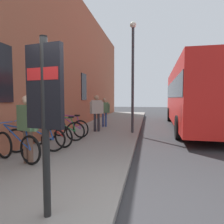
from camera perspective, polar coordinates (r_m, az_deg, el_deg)
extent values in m
plane|color=#2D2D30|center=(9.00, 13.90, -7.16)|extent=(60.00, 60.00, 0.00)
cube|color=gray|center=(11.16, -1.02, -4.57)|extent=(24.00, 3.50, 0.12)
cube|color=#9E563D|center=(12.71, -9.45, 13.11)|extent=(22.00, 0.60, 7.49)
cube|color=black|center=(6.25, -29.02, 9.72)|extent=(0.90, 0.06, 1.60)
cube|color=black|center=(9.22, -14.94, 8.08)|extent=(0.90, 0.06, 1.60)
cube|color=black|center=(12.46, -7.98, 7.08)|extent=(0.90, 0.06, 1.60)
torus|color=black|center=(6.11, -28.40, -8.24)|extent=(0.29, 0.70, 0.72)
torus|color=black|center=(5.27, -22.15, -9.96)|extent=(0.29, 0.70, 0.72)
cylinder|color=#1E4CA5|center=(5.61, -25.45, -6.35)|extent=(0.36, 0.98, 0.58)
cylinder|color=#1E4CA5|center=(5.63, -25.97, -3.75)|extent=(0.31, 0.82, 0.09)
cylinder|color=#1E4CA5|center=(5.27, -22.73, -7.18)|extent=(0.09, 0.19, 0.51)
cube|color=black|center=(5.29, -23.32, -3.98)|extent=(0.16, 0.22, 0.06)
cylinder|color=#1E4CA5|center=(5.97, -28.33, -2.67)|extent=(0.46, 0.18, 0.02)
torus|color=black|center=(6.53, -25.47, -7.37)|extent=(0.28, 0.70, 0.72)
torus|color=black|center=(6.28, -16.25, -7.58)|extent=(0.28, 0.70, 0.72)
cylinder|color=#1E4CA5|center=(6.33, -20.80, -5.06)|extent=(0.34, 0.98, 0.58)
cylinder|color=#1E4CA5|center=(6.32, -21.51, -2.81)|extent=(0.29, 0.82, 0.09)
cylinder|color=#1E4CA5|center=(6.25, -16.98, -5.32)|extent=(0.09, 0.19, 0.51)
cube|color=black|center=(6.22, -17.72, -2.68)|extent=(0.16, 0.22, 0.06)
cylinder|color=#1E4CA5|center=(6.43, -25.21, -2.13)|extent=(0.46, 0.17, 0.02)
torus|color=black|center=(7.37, -20.02, -5.96)|extent=(0.24, 0.71, 0.72)
torus|color=black|center=(6.68, -13.59, -6.84)|extent=(0.24, 0.71, 0.72)
cylinder|color=#B21E1E|center=(6.95, -16.86, -4.18)|extent=(0.29, 0.99, 0.58)
cylinder|color=#B21E1E|center=(6.97, -17.36, -2.10)|extent=(0.25, 0.83, 0.09)
cylinder|color=#B21E1E|center=(6.68, -14.13, -4.67)|extent=(0.08, 0.19, 0.51)
cube|color=black|center=(6.69, -14.67, -2.16)|extent=(0.15, 0.22, 0.06)
cylinder|color=#B21E1E|center=(7.26, -19.85, -1.32)|extent=(0.47, 0.14, 0.02)
torus|color=black|center=(7.89, -17.88, -5.26)|extent=(0.18, 0.72, 0.72)
torus|color=black|center=(7.63, -10.34, -5.45)|extent=(0.18, 0.72, 0.72)
cylinder|color=#267F3F|center=(7.70, -14.03, -3.35)|extent=(0.21, 1.01, 0.58)
cylinder|color=#267F3F|center=(7.69, -14.60, -1.49)|extent=(0.18, 0.85, 0.09)
cylinder|color=#267F3F|center=(7.60, -10.92, -3.58)|extent=(0.07, 0.19, 0.51)
cube|color=black|center=(7.59, -11.50, -1.40)|extent=(0.13, 0.21, 0.06)
cylinder|color=#267F3F|center=(7.80, -17.63, -0.92)|extent=(0.48, 0.11, 0.02)
torus|color=black|center=(8.77, -14.89, -4.28)|extent=(0.19, 0.72, 0.72)
torus|color=black|center=(8.21, -8.89, -4.76)|extent=(0.19, 0.72, 0.72)
cylinder|color=#8C338C|center=(8.43, -11.87, -2.68)|extent=(0.21, 1.01, 0.58)
cylinder|color=#8C338C|center=(8.44, -12.32, -0.97)|extent=(0.19, 0.85, 0.09)
cylinder|color=#8C338C|center=(8.21, -9.36, -3.00)|extent=(0.07, 0.19, 0.51)
cube|color=black|center=(8.22, -9.84, -0.96)|extent=(0.13, 0.21, 0.06)
cylinder|color=#8C338C|center=(8.68, -14.69, -0.38)|extent=(0.48, 0.11, 0.02)
cylinder|color=black|center=(2.81, -18.32, -4.49)|extent=(0.10, 0.10, 2.40)
cube|color=black|center=(2.78, -18.57, 6.78)|extent=(0.19, 0.55, 1.10)
cube|color=red|center=(2.80, -18.64, 10.16)|extent=(0.19, 0.50, 0.16)
cube|color=red|center=(12.25, 22.55, 4.29)|extent=(10.59, 2.93, 3.00)
cube|color=black|center=(12.26, 22.59, 5.98)|extent=(10.39, 2.96, 0.90)
cylinder|color=black|center=(8.85, 18.30, -4.15)|extent=(1.01, 0.29, 1.00)
cylinder|color=black|center=(15.83, 24.65, -0.79)|extent=(1.01, 0.29, 1.00)
cylinder|color=black|center=(15.51, 15.94, -0.67)|extent=(1.01, 0.29, 1.00)
cylinder|color=brown|center=(5.32, -22.11, -9.26)|extent=(0.12, 0.12, 0.82)
cylinder|color=brown|center=(5.45, -23.22, -8.97)|extent=(0.12, 0.12, 0.82)
cube|color=#4C724C|center=(5.27, -22.88, -1.49)|extent=(0.39, 0.53, 0.62)
sphere|color=#D8AD8C|center=(5.25, -23.01, 3.18)|extent=(0.22, 0.22, 0.22)
cylinder|color=#4C724C|center=(5.07, -21.03, -2.11)|extent=(0.10, 0.10, 0.55)
cylinder|color=#4C724C|center=(5.49, -24.57, -1.75)|extent=(0.10, 0.10, 0.55)
cylinder|color=#334C8C|center=(11.21, -2.58, -2.22)|extent=(0.11, 0.11, 0.78)
cylinder|color=#334C8C|center=(11.21, -1.75, -2.22)|extent=(0.11, 0.11, 0.78)
cube|color=#4C724C|center=(11.16, -2.17, 1.24)|extent=(0.32, 0.49, 0.58)
sphere|color=tan|center=(11.15, -2.18, 3.33)|extent=(0.21, 0.21, 0.21)
cylinder|color=#4C724C|center=(11.16, -3.49, 1.05)|extent=(0.09, 0.09, 0.52)
cylinder|color=#4C724C|center=(11.17, -0.86, 1.05)|extent=(0.09, 0.09, 0.52)
cylinder|color=#26262D|center=(9.71, -3.82, -2.96)|extent=(0.12, 0.12, 0.86)
cylinder|color=#26262D|center=(9.69, -4.87, -2.98)|extent=(0.12, 0.12, 0.86)
cube|color=#B2A599|center=(9.64, -4.37, 1.46)|extent=(0.43, 0.56, 0.64)
sphere|color=tan|center=(9.63, -4.38, 4.12)|extent=(0.23, 0.23, 0.23)
cylinder|color=#B2A599|center=(9.68, -2.73, 1.23)|extent=(0.10, 0.10, 0.57)
cylinder|color=#B2A599|center=(9.60, -6.02, 1.19)|extent=(0.10, 0.10, 0.57)
cylinder|color=#333338|center=(9.30, 5.89, 8.73)|extent=(0.12, 0.12, 4.75)
sphere|color=silver|center=(9.82, 6.00, 23.39)|extent=(0.28, 0.28, 0.28)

